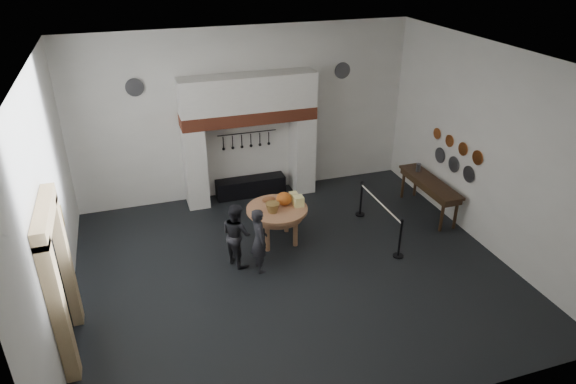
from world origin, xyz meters
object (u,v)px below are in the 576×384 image
object	(u,v)px
iron_range	(251,187)
barrier_post_far	(361,199)
visitor_near	(259,240)
visitor_far	(236,234)
side_table	(430,182)
barrier_post_near	(400,239)
work_table	(277,209)

from	to	relation	value
iron_range	barrier_post_far	distance (m)	3.11
visitor_near	visitor_far	world-z (taller)	visitor_near
visitor_near	barrier_post_far	xyz separation A→B (m)	(3.08, 1.50, -0.28)
visitor_near	iron_range	bearing A→B (deg)	-14.03
side_table	barrier_post_near	bearing A→B (deg)	-136.73
visitor_near	visitor_far	size ratio (longest dim) A/B	1.02
visitor_far	barrier_post_far	size ratio (longest dim) A/B	1.60
barrier_post_near	visitor_near	bearing A→B (deg)	170.77
visitor_near	barrier_post_far	size ratio (longest dim) A/B	1.63
visitor_near	side_table	distance (m)	4.92
visitor_near	barrier_post_far	world-z (taller)	visitor_near
side_table	barrier_post_near	distance (m)	2.38
work_table	visitor_far	world-z (taller)	visitor_far
barrier_post_near	work_table	bearing A→B (deg)	148.17
side_table	work_table	bearing A→B (deg)	-178.26
side_table	visitor_far	bearing A→B (deg)	-172.25
iron_range	work_table	xyz separation A→B (m)	(0.00, -2.50, 0.59)
work_table	side_table	xyz separation A→B (m)	(4.10, 0.12, 0.03)
work_table	visitor_far	size ratio (longest dim) A/B	0.98
barrier_post_far	barrier_post_near	bearing A→B (deg)	-90.00
iron_range	barrier_post_near	distance (m)	4.65
work_table	visitor_far	distance (m)	1.24
barrier_post_near	iron_range	bearing A→B (deg)	121.01
visitor_far	barrier_post_near	distance (m)	3.61
visitor_near	barrier_post_near	bearing A→B (deg)	-102.07
barrier_post_far	iron_range	bearing A→B (deg)	140.38
visitor_near	barrier_post_near	size ratio (longest dim) A/B	1.63
visitor_far	barrier_post_near	bearing A→B (deg)	-127.48
visitor_far	side_table	world-z (taller)	visitor_far
visitor_far	side_table	size ratio (longest dim) A/B	0.66
iron_range	side_table	size ratio (longest dim) A/B	0.86
visitor_near	side_table	xyz separation A→B (m)	(4.79, 1.11, 0.14)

